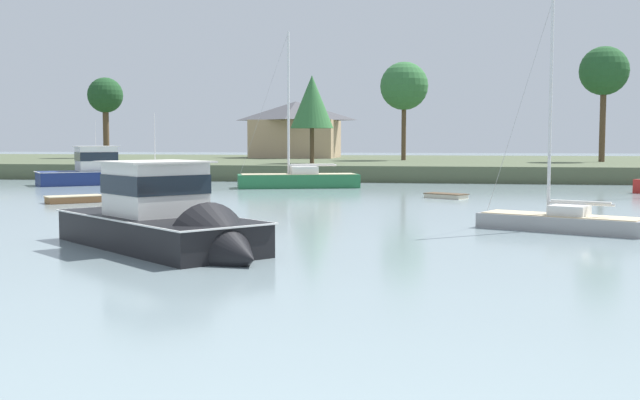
{
  "coord_description": "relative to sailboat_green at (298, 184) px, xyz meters",
  "views": [
    {
      "loc": [
        0.5,
        -6.09,
        3.8
      ],
      "look_at": [
        -4.59,
        24.76,
        1.34
      ],
      "focal_mm": 43.5,
      "sensor_mm": 36.0,
      "label": 1
    }
  ],
  "objects": [
    {
      "name": "far_shore_bank",
      "position": [
        11.03,
        31.12,
        0.44
      ],
      "size": [
        189.55,
        46.24,
        1.45
      ],
      "primitive_type": "cube",
      "color": "#4C563D",
      "rests_on": "ground"
    },
    {
      "name": "sailboat_green",
      "position": [
        0.0,
        0.0,
        0.0
      ],
      "size": [
        9.8,
        5.33,
        12.81
      ],
      "color": "#236B3D",
      "rests_on": "ground"
    },
    {
      "name": "cruiser_black",
      "position": [
        2.34,
        -34.56,
        0.36
      ],
      "size": [
        10.16,
        9.35,
        6.01
      ],
      "color": "black",
      "rests_on": "ground"
    },
    {
      "name": "sailboat_grey",
      "position": [
        16.21,
        -26.41,
        -0.07
      ],
      "size": [
        6.89,
        4.64,
        10.0
      ],
      "color": "gray",
      "rests_on": "ground"
    },
    {
      "name": "dinghy_wood",
      "position": [
        -10.57,
        -16.24,
        -0.14
      ],
      "size": [
        3.48,
        3.32,
        0.59
      ],
      "color": "brown",
      "rests_on": "ground"
    },
    {
      "name": "dinghy_cream",
      "position": [
        11.46,
        -9.12,
        -0.17
      ],
      "size": [
        2.98,
        2.54,
        0.44
      ],
      "color": "beige",
      "rests_on": "ground"
    },
    {
      "name": "cruiser_navy",
      "position": [
        -16.67,
        2.2,
        0.42
      ],
      "size": [
        10.73,
        9.14,
        6.66
      ],
      "color": "navy",
      "rests_on": "ground"
    },
    {
      "name": "shore_tree_far_left",
      "position": [
        27.32,
        24.6,
        10.42
      ],
      "size": [
        5.02,
        5.02,
        11.89
      ],
      "color": "brown",
      "rests_on": "far_shore_bank"
    },
    {
      "name": "shore_tree_center_left",
      "position": [
        -30.76,
        32.11,
        8.82
      ],
      "size": [
        4.38,
        4.38,
        10.03
      ],
      "color": "brown",
      "rests_on": "far_shore_bank"
    },
    {
      "name": "shore_tree_left",
      "position": [
        -1.47,
        14.55,
        7.1
      ],
      "size": [
        4.17,
        4.17,
        8.51
      ],
      "color": "brown",
      "rests_on": "far_shore_bank"
    },
    {
      "name": "shore_tree_center_right",
      "position": [
        6.65,
        27.6,
        9.37
      ],
      "size": [
        5.34,
        5.34,
        10.93
      ],
      "color": "brown",
      "rests_on": "far_shore_bank"
    },
    {
      "name": "cottage_behind_trees",
      "position": [
        -7.62,
        37.64,
        4.86
      ],
      "size": [
        11.23,
        9.57,
        7.13
      ],
      "color": "tan",
      "rests_on": "far_shore_bank"
    }
  ]
}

